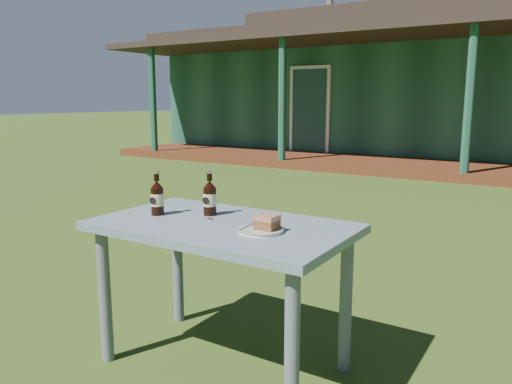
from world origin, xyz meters
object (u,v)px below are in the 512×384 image
Objects in this scene: plate at (261,230)px; cola_bottle_near at (210,198)px; cafe_table at (222,244)px; cake_slice at (267,222)px; cola_bottle_far at (157,198)px.

plate is 0.92× the size of cola_bottle_near.
plate reaches higher than cafe_table.
cake_slice is at bearing -5.95° from cafe_table.
cafe_table is 5.40× the size of cola_bottle_near.
cake_slice is at bearing 0.68° from cola_bottle_far.
cake_slice is 0.63m from cola_bottle_far.
cola_bottle_far is (-0.61, 0.00, 0.08)m from plate.
plate is at bearing -9.00° from cafe_table.
cola_bottle_near reaches higher than cake_slice.
cola_bottle_far is at bearing 179.74° from plate.
cola_bottle_near is 1.01× the size of cola_bottle_far.
cola_bottle_far reaches higher than cake_slice.
cola_bottle_far is (-0.63, -0.01, 0.04)m from cake_slice.
cafe_table is 0.26m from plate.
cafe_table is 0.26m from cola_bottle_near.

